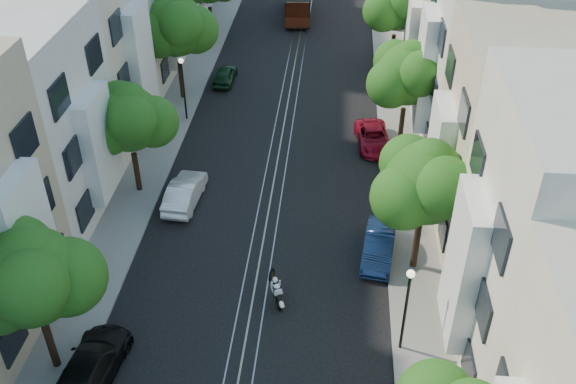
% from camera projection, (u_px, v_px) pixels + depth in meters
% --- Properties ---
extents(ground, '(200.00, 200.00, 0.00)m').
position_uv_depth(ground, '(291.00, 83.00, 45.88)').
color(ground, black).
rests_on(ground, ground).
extents(sidewalk_east, '(2.50, 80.00, 0.12)m').
position_uv_depth(sidewalk_east, '(393.00, 86.00, 45.36)').
color(sidewalk_east, gray).
rests_on(sidewalk_east, ground).
extents(sidewalk_west, '(2.50, 80.00, 0.12)m').
position_uv_depth(sidewalk_west, '(191.00, 78.00, 46.33)').
color(sidewalk_west, gray).
rests_on(sidewalk_west, ground).
extents(rail_left, '(0.06, 80.00, 0.02)m').
position_uv_depth(rail_left, '(284.00, 82.00, 45.91)').
color(rail_left, gray).
rests_on(rail_left, ground).
extents(rail_slot, '(0.06, 80.00, 0.02)m').
position_uv_depth(rail_slot, '(291.00, 83.00, 45.88)').
color(rail_slot, gray).
rests_on(rail_slot, ground).
extents(rail_right, '(0.06, 80.00, 0.02)m').
position_uv_depth(rail_right, '(299.00, 83.00, 45.84)').
color(rail_right, gray).
rests_on(rail_right, ground).
extents(lane_line, '(0.08, 80.00, 0.01)m').
position_uv_depth(lane_line, '(291.00, 83.00, 45.88)').
color(lane_line, tan).
rests_on(lane_line, ground).
extents(townhouses_east, '(7.75, 72.00, 12.00)m').
position_uv_depth(townhouses_east, '(472.00, 18.00, 42.00)').
color(townhouses_east, beige).
rests_on(townhouses_east, ground).
extents(townhouses_west, '(7.75, 72.00, 11.76)m').
position_uv_depth(townhouses_west, '(118.00, 9.00, 43.66)').
color(townhouses_west, silver).
rests_on(townhouses_west, ground).
extents(tree_e_b, '(4.93, 4.08, 6.68)m').
position_uv_depth(tree_e_b, '(427.00, 185.00, 27.21)').
color(tree_e_b, black).
rests_on(tree_e_b, ground).
extents(tree_e_c, '(4.84, 3.99, 6.52)m').
position_uv_depth(tree_e_c, '(408.00, 76.00, 36.21)').
color(tree_e_c, black).
rests_on(tree_e_c, ground).
extents(tree_e_d, '(5.01, 4.16, 6.85)m').
position_uv_depth(tree_e_d, '(398.00, 5.00, 44.98)').
color(tree_e_d, black).
rests_on(tree_e_d, ground).
extents(tree_w_a, '(4.93, 4.08, 6.68)m').
position_uv_depth(tree_w_a, '(31.00, 279.00, 22.50)').
color(tree_w_a, black).
rests_on(tree_w_a, ground).
extents(tree_w_b, '(4.72, 3.87, 6.27)m').
position_uv_depth(tree_w_b, '(129.00, 120.00, 32.43)').
color(tree_w_b, black).
rests_on(tree_w_b, ground).
extents(tree_w_c, '(5.13, 4.28, 7.09)m').
position_uv_depth(tree_w_c, '(177.00, 27.00, 40.96)').
color(tree_w_c, black).
rests_on(tree_w_c, ground).
extents(lamp_east, '(0.32, 0.32, 4.16)m').
position_uv_depth(lamp_east, '(407.00, 299.00, 24.34)').
color(lamp_east, black).
rests_on(lamp_east, ground).
extents(lamp_west, '(0.32, 0.32, 4.16)m').
position_uv_depth(lamp_west, '(183.00, 80.00, 39.79)').
color(lamp_west, black).
rests_on(lamp_west, ground).
extents(sportbike_rider, '(0.78, 1.71, 1.39)m').
position_uv_depth(sportbike_rider, '(276.00, 289.00, 27.73)').
color(sportbike_rider, black).
rests_on(sportbike_rider, ground).
extents(parked_car_e_mid, '(1.87, 4.07, 1.29)m').
position_uv_depth(parked_car_e_mid, '(379.00, 245.00, 30.26)').
color(parked_car_e_mid, '#0B1B3B').
rests_on(parked_car_e_mid, ground).
extents(parked_car_e_far, '(2.41, 4.33, 1.15)m').
position_uv_depth(parked_car_e_far, '(373.00, 138.00, 38.52)').
color(parked_car_e_far, maroon).
rests_on(parked_car_e_far, ground).
extents(parked_car_w_near, '(2.34, 4.89, 1.37)m').
position_uv_depth(parked_car_w_near, '(90.00, 367.00, 24.39)').
color(parked_car_w_near, black).
rests_on(parked_car_w_near, ground).
extents(parked_car_w_mid, '(1.71, 4.15, 1.34)m').
position_uv_depth(parked_car_w_mid, '(185.00, 192.00, 33.77)').
color(parked_car_w_mid, white).
rests_on(parked_car_w_mid, ground).
extents(parked_car_w_far, '(1.48, 3.48, 1.17)m').
position_uv_depth(parked_car_w_far, '(225.00, 75.00, 45.63)').
color(parked_car_w_far, '#14341E').
rests_on(parked_car_w_far, ground).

